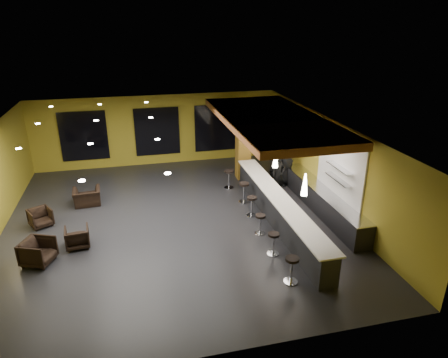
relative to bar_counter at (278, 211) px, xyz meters
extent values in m
cube|color=black|center=(-3.65, 1.00, -0.55)|extent=(12.00, 13.00, 0.10)
cube|color=black|center=(-3.65, 1.00, 3.05)|extent=(12.00, 13.00, 0.10)
cube|color=olive|center=(-3.65, 7.55, 1.25)|extent=(12.00, 0.10, 3.50)
cube|color=olive|center=(-3.65, -5.55, 1.25)|extent=(12.00, 0.10, 3.50)
cube|color=olive|center=(2.40, 1.00, 1.25)|extent=(0.10, 13.00, 3.50)
cube|color=brown|center=(0.35, 2.00, 2.86)|extent=(3.60, 8.00, 0.28)
cube|color=black|center=(-7.15, 7.44, 1.20)|extent=(2.20, 0.06, 2.40)
cube|color=black|center=(-3.65, 7.44, 1.20)|extent=(2.20, 0.06, 2.40)
cube|color=black|center=(-0.65, 7.44, 1.20)|extent=(2.20, 0.06, 2.40)
cube|color=white|center=(2.31, 0.00, 1.50)|extent=(0.06, 3.20, 2.40)
cube|color=black|center=(0.00, 0.00, 0.00)|extent=(0.60, 8.00, 1.00)
cube|color=white|center=(0.00, 0.00, 0.52)|extent=(0.78, 8.10, 0.05)
cube|color=black|center=(2.00, 0.50, -0.07)|extent=(0.70, 6.00, 0.86)
cube|color=silver|center=(2.00, 0.50, 0.39)|extent=(0.72, 6.00, 0.03)
cube|color=silver|center=(2.17, -0.20, 1.10)|extent=(0.30, 1.50, 0.03)
cube|color=silver|center=(2.17, -0.20, 1.55)|extent=(0.30, 1.50, 0.03)
cube|color=brown|center=(0.00, 4.60, 1.25)|extent=(0.60, 0.60, 3.50)
cone|color=white|center=(0.00, -2.00, 1.85)|extent=(0.20, 0.20, 0.70)
cone|color=white|center=(0.00, 0.50, 1.85)|extent=(0.20, 0.20, 0.70)
cone|color=white|center=(0.00, 3.00, 1.85)|extent=(0.20, 0.20, 0.70)
imported|color=black|center=(0.85, 2.30, 0.41)|extent=(0.76, 0.61, 1.81)
imported|color=black|center=(1.16, 3.29, 0.33)|extent=(0.93, 0.79, 1.66)
imported|color=black|center=(1.60, 3.34, 0.41)|extent=(1.03, 0.84, 1.82)
imported|color=black|center=(-8.00, -0.72, -0.10)|extent=(1.12, 1.11, 0.79)
imported|color=black|center=(-6.94, 0.01, -0.16)|extent=(0.81, 0.83, 0.69)
imported|color=black|center=(-8.36, 1.78, -0.17)|extent=(0.98, 0.99, 0.67)
imported|color=black|center=(-6.86, 3.24, -0.16)|extent=(1.11, 0.98, 0.68)
cylinder|color=silver|center=(-0.88, -3.42, -0.48)|extent=(0.41, 0.41, 0.03)
cylinder|color=silver|center=(-0.88, -3.42, -0.12)|extent=(0.07, 0.07, 0.71)
cylinder|color=black|center=(-0.88, -3.42, 0.27)|extent=(0.39, 0.39, 0.08)
cylinder|color=silver|center=(-0.88, -1.93, -0.49)|extent=(0.38, 0.38, 0.03)
cylinder|color=silver|center=(-0.88, -1.93, -0.15)|extent=(0.07, 0.07, 0.66)
cylinder|color=black|center=(-0.88, -1.93, 0.21)|extent=(0.36, 0.36, 0.08)
cylinder|color=silver|center=(-0.87, -0.60, -0.49)|extent=(0.37, 0.37, 0.03)
cylinder|color=silver|center=(-0.87, -0.60, -0.16)|extent=(0.06, 0.06, 0.64)
cylinder|color=black|center=(-0.87, -0.60, 0.19)|extent=(0.35, 0.35, 0.07)
cylinder|color=silver|center=(-0.75, 0.76, -0.49)|extent=(0.40, 0.40, 0.03)
cylinder|color=silver|center=(-0.75, 0.76, -0.13)|extent=(0.07, 0.07, 0.69)
cylinder|color=black|center=(-0.75, 0.76, 0.24)|extent=(0.38, 0.38, 0.08)
cylinder|color=silver|center=(-0.71, 1.98, -0.48)|extent=(0.43, 0.43, 0.03)
cylinder|color=silver|center=(-0.71, 1.98, -0.10)|extent=(0.08, 0.08, 0.75)
cylinder|color=black|center=(-0.71, 1.98, 0.31)|extent=(0.41, 0.41, 0.09)
cylinder|color=silver|center=(-0.94, 3.53, -0.48)|extent=(0.42, 0.42, 0.03)
cylinder|color=silver|center=(-0.94, 3.53, -0.11)|extent=(0.07, 0.07, 0.74)
cylinder|color=black|center=(-0.94, 3.53, 0.29)|extent=(0.40, 0.40, 0.08)
camera|label=1|loc=(-4.93, -12.13, 6.51)|focal=32.00mm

